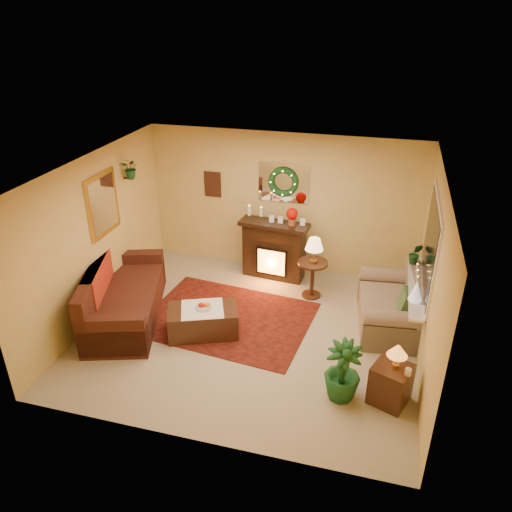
% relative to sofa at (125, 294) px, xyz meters
% --- Properties ---
extents(floor, '(5.00, 5.00, 0.00)m').
position_rel_sofa_xyz_m(floor, '(2.04, 0.13, -0.43)').
color(floor, beige).
rests_on(floor, ground).
extents(ceiling, '(5.00, 5.00, 0.00)m').
position_rel_sofa_xyz_m(ceiling, '(2.04, 0.13, 2.17)').
color(ceiling, white).
rests_on(ceiling, ground).
extents(wall_back, '(5.00, 5.00, 0.00)m').
position_rel_sofa_xyz_m(wall_back, '(2.04, 2.38, 0.87)').
color(wall_back, '#EFD88C').
rests_on(wall_back, ground).
extents(wall_front, '(5.00, 5.00, 0.00)m').
position_rel_sofa_xyz_m(wall_front, '(2.04, -2.12, 0.87)').
color(wall_front, '#EFD88C').
rests_on(wall_front, ground).
extents(wall_left, '(4.50, 4.50, 0.00)m').
position_rel_sofa_xyz_m(wall_left, '(-0.46, 0.13, 0.87)').
color(wall_left, '#EFD88C').
rests_on(wall_left, ground).
extents(wall_right, '(4.50, 4.50, 0.00)m').
position_rel_sofa_xyz_m(wall_right, '(4.54, 0.13, 0.87)').
color(wall_right, '#EFD88C').
rests_on(wall_right, ground).
extents(area_rug, '(2.78, 2.21, 0.01)m').
position_rel_sofa_xyz_m(area_rug, '(1.59, 0.37, -0.42)').
color(area_rug, '#582214').
rests_on(area_rug, floor).
extents(sofa, '(1.62, 2.42, 0.96)m').
position_rel_sofa_xyz_m(sofa, '(0.00, 0.00, 0.00)').
color(sofa, '#512C1F').
rests_on(sofa, floor).
extents(red_throw, '(0.72, 1.17, 0.02)m').
position_rel_sofa_xyz_m(red_throw, '(-0.07, 0.18, 0.03)').
color(red_throw, '#DF0900').
rests_on(red_throw, sofa).
extents(fireplace, '(1.14, 0.46, 1.02)m').
position_rel_sofa_xyz_m(fireplace, '(1.97, 1.96, 0.12)').
color(fireplace, black).
rests_on(fireplace, floor).
extents(poinsettia, '(0.20, 0.20, 0.20)m').
position_rel_sofa_xyz_m(poinsettia, '(2.29, 1.92, 0.87)').
color(poinsettia, '#D40700').
rests_on(poinsettia, fireplace).
extents(mantel_candle_a, '(0.06, 0.06, 0.18)m').
position_rel_sofa_xyz_m(mantel_candle_a, '(1.51, 1.97, 0.83)').
color(mantel_candle_a, white).
rests_on(mantel_candle_a, fireplace).
extents(mantel_candle_b, '(0.06, 0.06, 0.17)m').
position_rel_sofa_xyz_m(mantel_candle_b, '(1.73, 1.97, 0.83)').
color(mantel_candle_b, silver).
rests_on(mantel_candle_b, fireplace).
extents(mantel_mirror, '(0.92, 0.02, 0.72)m').
position_rel_sofa_xyz_m(mantel_mirror, '(2.04, 2.36, 1.27)').
color(mantel_mirror, white).
rests_on(mantel_mirror, wall_back).
extents(wreath, '(0.55, 0.11, 0.55)m').
position_rel_sofa_xyz_m(wreath, '(2.04, 2.32, 1.29)').
color(wreath, '#194719').
rests_on(wreath, wall_back).
extents(wall_art, '(0.32, 0.03, 0.48)m').
position_rel_sofa_xyz_m(wall_art, '(0.69, 2.36, 1.12)').
color(wall_art, '#381E11').
rests_on(wall_art, wall_back).
extents(gold_mirror, '(0.03, 0.84, 1.00)m').
position_rel_sofa_xyz_m(gold_mirror, '(-0.44, 0.43, 1.32)').
color(gold_mirror, gold).
rests_on(gold_mirror, wall_left).
extents(hanging_plant, '(0.33, 0.28, 0.36)m').
position_rel_sofa_xyz_m(hanging_plant, '(-0.30, 1.18, 1.54)').
color(hanging_plant, '#194719').
rests_on(hanging_plant, wall_left).
extents(loveseat, '(1.08, 1.65, 0.90)m').
position_rel_sofa_xyz_m(loveseat, '(4.10, 0.88, -0.01)').
color(loveseat, tan).
rests_on(loveseat, floor).
extents(window_frame, '(0.03, 1.86, 1.36)m').
position_rel_sofa_xyz_m(window_frame, '(4.52, 0.68, 1.12)').
color(window_frame, white).
rests_on(window_frame, wall_right).
extents(window_glass, '(0.02, 1.70, 1.22)m').
position_rel_sofa_xyz_m(window_glass, '(4.51, 0.68, 1.12)').
color(window_glass, black).
rests_on(window_glass, wall_right).
extents(window_sill, '(0.22, 1.86, 0.04)m').
position_rel_sofa_xyz_m(window_sill, '(4.42, 0.68, 0.44)').
color(window_sill, white).
rests_on(window_sill, wall_right).
extents(mini_tree, '(0.19, 0.19, 0.29)m').
position_rel_sofa_xyz_m(mini_tree, '(4.39, 0.25, 0.61)').
color(mini_tree, white).
rests_on(mini_tree, window_sill).
extents(sill_plant, '(0.26, 0.21, 0.47)m').
position_rel_sofa_xyz_m(sill_plant, '(4.39, 1.35, 0.66)').
color(sill_plant, '#124010').
rests_on(sill_plant, window_sill).
extents(side_table_round, '(0.52, 0.52, 0.67)m').
position_rel_sofa_xyz_m(side_table_round, '(2.78, 1.43, -0.10)').
color(side_table_round, '#4D3012').
rests_on(side_table_round, floor).
extents(lamp_cream, '(0.30, 0.30, 0.46)m').
position_rel_sofa_xyz_m(lamp_cream, '(2.79, 1.40, 0.45)').
color(lamp_cream, '#FED687').
rests_on(lamp_cream, side_table_round).
extents(end_table_square, '(0.58, 0.58, 0.55)m').
position_rel_sofa_xyz_m(end_table_square, '(4.17, -0.86, -0.16)').
color(end_table_square, '#432514').
rests_on(end_table_square, floor).
extents(lamp_tiffany, '(0.25, 0.25, 0.37)m').
position_rel_sofa_xyz_m(lamp_tiffany, '(4.19, -0.86, 0.32)').
color(lamp_tiffany, orange).
rests_on(lamp_tiffany, end_table_square).
extents(coffee_table, '(1.19, 0.93, 0.44)m').
position_rel_sofa_xyz_m(coffee_table, '(1.35, -0.11, -0.22)').
color(coffee_table, '#4D2B19').
rests_on(coffee_table, floor).
extents(fruit_bowl, '(0.25, 0.25, 0.06)m').
position_rel_sofa_xyz_m(fruit_bowl, '(1.37, -0.08, 0.02)').
color(fruit_bowl, silver).
rests_on(fruit_bowl, coffee_table).
extents(floor_palm, '(1.52, 1.52, 2.48)m').
position_rel_sofa_xyz_m(floor_palm, '(3.56, -0.94, 0.02)').
color(floor_palm, black).
rests_on(floor_palm, floor).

